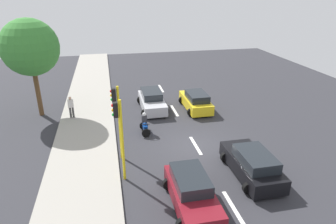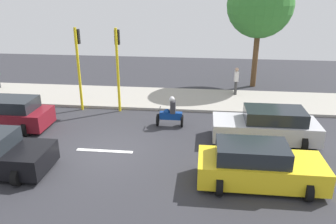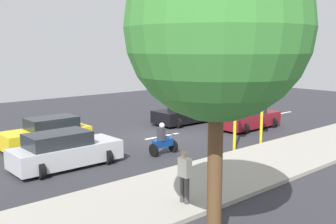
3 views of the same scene
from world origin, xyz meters
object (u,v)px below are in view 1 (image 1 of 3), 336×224
at_px(car_maroon, 192,192).
at_px(traffic_light_midblock, 117,113).
at_px(car_black, 252,164).
at_px(traffic_light_corner, 120,130).
at_px(car_silver, 152,101).
at_px(car_yellow_cab, 196,101).
at_px(pedestrian_near_signal, 71,106).
at_px(motorcycle, 145,125).
at_px(street_tree_south, 30,48).

bearing_deg(car_maroon, traffic_light_midblock, -58.11).
distance_m(car_black, traffic_light_corner, 7.25).
height_order(car_maroon, car_silver, same).
relative_size(car_yellow_cab, pedestrian_near_signal, 2.52).
height_order(car_black, car_silver, same).
height_order(car_silver, traffic_light_midblock, traffic_light_midblock).
xyz_separation_m(traffic_light_corner, traffic_light_midblock, (0.00, -2.15, 0.00)).
height_order(car_yellow_cab, traffic_light_midblock, traffic_light_midblock).
relative_size(car_black, motorcycle, 2.90).
bearing_deg(motorcycle, traffic_light_midblock, 57.94).
height_order(car_yellow_cab, street_tree_south, street_tree_south).
bearing_deg(car_black, car_maroon, 22.45).
bearing_deg(car_yellow_cab, car_silver, -13.61).
bearing_deg(car_yellow_cab, pedestrian_near_signal, -0.10).
bearing_deg(pedestrian_near_signal, car_yellow_cab, 179.90).
distance_m(pedestrian_near_signal, street_tree_south, 5.16).
relative_size(motorcycle, traffic_light_corner, 0.34).
relative_size(car_silver, traffic_light_corner, 1.01).
distance_m(car_maroon, car_silver, 12.20).
height_order(motorcycle, pedestrian_near_signal, pedestrian_near_signal).
bearing_deg(car_yellow_cab, traffic_light_corner, 52.48).
xyz_separation_m(car_maroon, street_tree_south, (8.76, -12.75, 4.65)).
height_order(pedestrian_near_signal, traffic_light_midblock, traffic_light_midblock).
bearing_deg(car_maroon, car_yellow_cab, -107.89).
bearing_deg(car_silver, traffic_light_midblock, 67.26).
xyz_separation_m(motorcycle, pedestrian_near_signal, (5.17, -3.53, 0.42)).
distance_m(car_black, car_maroon, 4.13).
distance_m(car_silver, street_tree_south, 10.02).
relative_size(pedestrian_near_signal, traffic_light_midblock, 0.38).
bearing_deg(traffic_light_midblock, traffic_light_corner, 90.00).
xyz_separation_m(car_silver, car_yellow_cab, (-3.56, 0.86, -0.00)).
relative_size(car_yellow_cab, motorcycle, 2.78).
bearing_deg(traffic_light_corner, car_maroon, 138.29).
xyz_separation_m(car_maroon, traffic_light_corner, (3.00, -2.67, 2.22)).
xyz_separation_m(motorcycle, street_tree_south, (7.65, -4.92, 4.72)).
bearing_deg(car_silver, pedestrian_near_signal, 7.55).
relative_size(motorcycle, pedestrian_near_signal, 0.91).
bearing_deg(street_tree_south, car_silver, 176.48).
distance_m(car_silver, traffic_light_midblock, 8.31).
bearing_deg(motorcycle, pedestrian_near_signal, -34.34).
distance_m(car_black, car_silver, 11.26).
bearing_deg(car_yellow_cab, motorcycle, 36.37).
distance_m(car_yellow_cab, pedestrian_near_signal, 9.95).
xyz_separation_m(traffic_light_corner, street_tree_south, (5.77, -10.08, 2.43)).
relative_size(traffic_light_corner, street_tree_south, 0.60).
height_order(car_maroon, traffic_light_midblock, traffic_light_midblock).
bearing_deg(traffic_light_midblock, car_silver, -112.74).
xyz_separation_m(car_silver, street_tree_south, (8.86, -0.55, 4.65)).
distance_m(traffic_light_midblock, street_tree_south, 10.10).
distance_m(car_yellow_cab, traffic_light_corner, 11.15).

